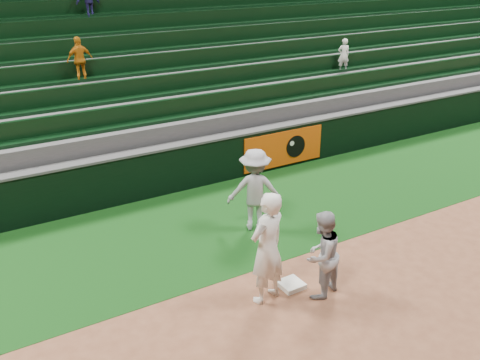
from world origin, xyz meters
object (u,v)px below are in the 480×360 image
at_px(first_base, 291,285).
at_px(baserunner, 322,255).
at_px(base_coach, 255,190).
at_px(first_baseman, 267,248).

height_order(first_base, baserunner, baserunner).
distance_m(baserunner, base_coach, 2.74).
xyz_separation_m(first_baseman, base_coach, (1.23, 2.35, -0.10)).
xyz_separation_m(first_base, first_baseman, (-0.60, -0.07, 0.99)).
relative_size(first_baseman, base_coach, 1.12).
bearing_deg(baserunner, first_baseman, -41.27).
relative_size(baserunner, base_coach, 0.88).
bearing_deg(baserunner, base_coach, -115.63).
relative_size(first_baseman, baserunner, 1.27).
distance_m(first_base, first_baseman, 1.16).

